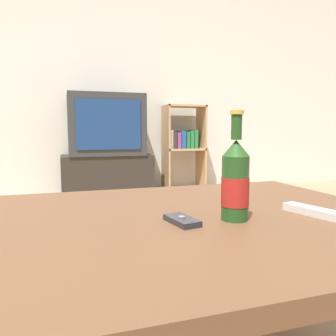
{
  "coord_description": "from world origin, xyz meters",
  "views": [
    {
      "loc": [
        -0.26,
        -0.78,
        0.72
      ],
      "look_at": [
        0.06,
        0.23,
        0.6
      ],
      "focal_mm": 35.0,
      "sensor_mm": 36.0,
      "label": 1
    }
  ],
  "objects_px": {
    "cell_phone": "(183,220)",
    "bookshelf": "(183,146)",
    "tv_stand": "(107,176)",
    "remote_control": "(314,212)",
    "beer_bottle": "(235,181)",
    "television": "(106,125)"
  },
  "relations": [
    {
      "from": "tv_stand",
      "to": "cell_phone",
      "type": "bearing_deg",
      "value": -93.26
    },
    {
      "from": "bookshelf",
      "to": "beer_bottle",
      "type": "height_order",
      "value": "bookshelf"
    },
    {
      "from": "cell_phone",
      "to": "remote_control",
      "type": "distance_m",
      "value": 0.36
    },
    {
      "from": "tv_stand",
      "to": "bookshelf",
      "type": "bearing_deg",
      "value": 5.19
    },
    {
      "from": "tv_stand",
      "to": "remote_control",
      "type": "bearing_deg",
      "value": -86.06
    },
    {
      "from": "remote_control",
      "to": "beer_bottle",
      "type": "bearing_deg",
      "value": 157.78
    },
    {
      "from": "tv_stand",
      "to": "beer_bottle",
      "type": "xyz_separation_m",
      "value": [
        -0.03,
        -2.8,
        0.36
      ]
    },
    {
      "from": "tv_stand",
      "to": "bookshelf",
      "type": "distance_m",
      "value": 0.95
    },
    {
      "from": "tv_stand",
      "to": "remote_control",
      "type": "relative_size",
      "value": 5.4
    },
    {
      "from": "bookshelf",
      "to": "remote_control",
      "type": "relative_size",
      "value": 5.83
    },
    {
      "from": "bookshelf",
      "to": "remote_control",
      "type": "height_order",
      "value": "bookshelf"
    },
    {
      "from": "cell_phone",
      "to": "remote_control",
      "type": "relative_size",
      "value": 0.64
    },
    {
      "from": "television",
      "to": "beer_bottle",
      "type": "distance_m",
      "value": 2.8
    },
    {
      "from": "beer_bottle",
      "to": "remote_control",
      "type": "distance_m",
      "value": 0.24
    },
    {
      "from": "television",
      "to": "beer_bottle",
      "type": "xyz_separation_m",
      "value": [
        -0.03,
        -2.8,
        -0.18
      ]
    },
    {
      "from": "television",
      "to": "bookshelf",
      "type": "bearing_deg",
      "value": 5.44
    },
    {
      "from": "bookshelf",
      "to": "cell_phone",
      "type": "xyz_separation_m",
      "value": [
        -1.05,
        -2.87,
        -0.04
      ]
    },
    {
      "from": "cell_phone",
      "to": "bookshelf",
      "type": "bearing_deg",
      "value": 58.93
    },
    {
      "from": "bookshelf",
      "to": "remote_control",
      "type": "distance_m",
      "value": 2.99
    },
    {
      "from": "beer_bottle",
      "to": "remote_control",
      "type": "bearing_deg",
      "value": -6.75
    },
    {
      "from": "tv_stand",
      "to": "cell_phone",
      "type": "distance_m",
      "value": 2.81
    },
    {
      "from": "beer_bottle",
      "to": "bookshelf",
      "type": "bearing_deg",
      "value": 72.31
    }
  ]
}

